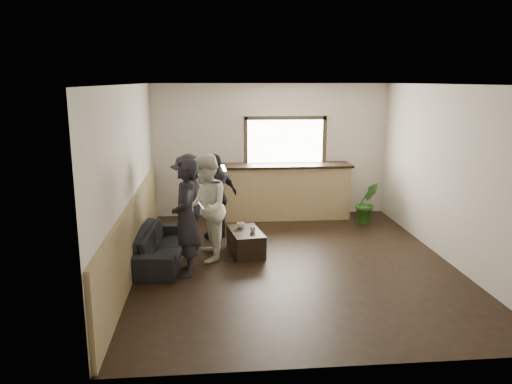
{
  "coord_description": "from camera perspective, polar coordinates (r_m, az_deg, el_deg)",
  "views": [
    {
      "loc": [
        -1.28,
        -7.48,
        2.86
      ],
      "look_at": [
        -0.55,
        0.4,
        1.08
      ],
      "focal_mm": 35.0,
      "sensor_mm": 36.0,
      "label": 1
    }
  ],
  "objects": [
    {
      "name": "sofa",
      "position": [
        8.19,
        -10.84,
        -6.01
      ],
      "size": [
        0.89,
        1.9,
        0.54
      ],
      "primitive_type": "imported",
      "rotation": [
        0.0,
        0.0,
        1.48
      ],
      "color": "black",
      "rests_on": "ground"
    },
    {
      "name": "cup_a",
      "position": [
        8.54,
        -1.77,
        -3.81
      ],
      "size": [
        0.18,
        0.18,
        0.1
      ],
      "primitive_type": "imported",
      "rotation": [
        0.0,
        0.0,
        0.77
      ],
      "color": "silver",
      "rests_on": "coffee_table"
    },
    {
      "name": "person_d",
      "position": [
        9.12,
        -4.53,
        -0.52
      ],
      "size": [
        0.96,
        0.87,
        1.57
      ],
      "rotation": [
        0.0,
        0.0,
        -2.48
      ],
      "color": "black",
      "rests_on": "ground"
    },
    {
      "name": "cup_b",
      "position": [
        8.31,
        -0.37,
        -4.29
      ],
      "size": [
        0.14,
        0.14,
        0.09
      ],
      "primitive_type": "imported",
      "rotation": [
        0.0,
        0.0,
        1.1
      ],
      "color": "silver",
      "rests_on": "coffee_table"
    },
    {
      "name": "person_a",
      "position": [
        7.44,
        -7.98,
        -2.91
      ],
      "size": [
        0.49,
        0.66,
        1.76
      ],
      "rotation": [
        0.0,
        0.0,
        -1.52
      ],
      "color": "black",
      "rests_on": "ground"
    },
    {
      "name": "coffee_table",
      "position": [
        8.46,
        -1.18,
        -5.71
      ],
      "size": [
        0.62,
        0.95,
        0.39
      ],
      "primitive_type": "cube",
      "rotation": [
        0.0,
        0.0,
        0.16
      ],
      "color": "black",
      "rests_on": "ground"
    },
    {
      "name": "person_c",
      "position": [
        8.66,
        -7.61,
        -1.07
      ],
      "size": [
        0.72,
        1.12,
        1.64
      ],
      "rotation": [
        0.0,
        0.0,
        -1.46
      ],
      "color": "black",
      "rests_on": "ground"
    },
    {
      "name": "bar_counter",
      "position": [
        10.54,
        3.48,
        0.48
      ],
      "size": [
        2.7,
        0.68,
        2.13
      ],
      "color": "tan",
      "rests_on": "ground"
    },
    {
      "name": "ground",
      "position": [
        8.11,
        4.2,
        -8.02
      ],
      "size": [
        5.0,
        6.0,
        0.01
      ],
      "primitive_type": "cube",
      "color": "black"
    },
    {
      "name": "person_b",
      "position": [
        8.01,
        -5.75,
        -1.83
      ],
      "size": [
        0.69,
        0.87,
        1.73
      ],
      "rotation": [
        0.0,
        0.0,
        -1.52
      ],
      "color": "white",
      "rests_on": "ground"
    },
    {
      "name": "room_shell",
      "position": [
        7.63,
        -1.1,
        2.14
      ],
      "size": [
        5.01,
        6.01,
        2.8
      ],
      "color": "silver",
      "rests_on": "ground"
    },
    {
      "name": "potted_plant",
      "position": [
        10.37,
        12.53,
        -1.21
      ],
      "size": [
        0.51,
        0.43,
        0.86
      ],
      "primitive_type": "imported",
      "rotation": [
        0.0,
        0.0,
        0.12
      ],
      "color": "#2D6623",
      "rests_on": "ground"
    }
  ]
}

